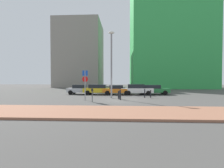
% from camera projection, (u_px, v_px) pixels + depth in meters
% --- Properties ---
extents(ground_plane, '(120.00, 120.00, 0.00)m').
position_uv_depth(ground_plane, '(121.00, 100.00, 17.41)').
color(ground_plane, '#4C4947').
extents(sidewalk_brick, '(40.00, 4.23, 0.14)m').
position_uv_depth(sidewalk_brick, '(121.00, 112.00, 10.49)').
color(sidewalk_brick, '#9E664C').
rests_on(sidewalk_brick, ground).
extents(parked_car_silver, '(4.08, 2.02, 1.42)m').
position_uv_depth(parked_car_silver, '(81.00, 89.00, 24.39)').
color(parked_car_silver, '#B7BABF').
rests_on(parked_car_silver, ground).
extents(parked_car_yellow, '(4.51, 1.99, 1.47)m').
position_uv_depth(parked_car_yellow, '(99.00, 89.00, 24.01)').
color(parked_car_yellow, gold).
rests_on(parked_car_yellow, ground).
extents(parked_car_orange, '(4.40, 2.17, 1.39)m').
position_uv_depth(parked_car_orange, '(117.00, 90.00, 23.77)').
color(parked_car_orange, orange).
rests_on(parked_car_orange, ground).
extents(parked_car_white, '(4.57, 2.12, 1.53)m').
position_uv_depth(parked_car_white, '(137.00, 89.00, 23.51)').
color(parked_car_white, white).
rests_on(parked_car_white, ground).
extents(parked_car_green, '(4.67, 2.19, 1.41)m').
position_uv_depth(parked_car_green, '(153.00, 89.00, 23.96)').
color(parked_car_green, '#237238').
rests_on(parked_car_green, ground).
extents(parking_sign_post, '(0.60, 0.11, 3.16)m').
position_uv_depth(parking_sign_post, '(85.00, 81.00, 16.97)').
color(parking_sign_post, gray).
rests_on(parking_sign_post, ground).
extents(parking_meter, '(0.18, 0.14, 1.32)m').
position_uv_depth(parking_meter, '(92.00, 93.00, 15.58)').
color(parking_meter, '#4C4C51').
rests_on(parking_meter, ground).
extents(street_lamp, '(0.70, 0.36, 7.84)m').
position_uv_depth(street_lamp, '(111.00, 59.00, 19.06)').
color(street_lamp, gray).
rests_on(street_lamp, ground).
extents(traffic_bollard_near, '(0.12, 0.12, 0.93)m').
position_uv_depth(traffic_bollard_near, '(151.00, 94.00, 19.48)').
color(traffic_bollard_near, black).
rests_on(traffic_bollard_near, ground).
extents(traffic_bollard_mid, '(0.17, 0.17, 0.90)m').
position_uv_depth(traffic_bollard_mid, '(119.00, 95.00, 18.55)').
color(traffic_bollard_mid, black).
rests_on(traffic_bollard_mid, ground).
extents(traffic_bollard_far, '(0.12, 0.12, 1.06)m').
position_uv_depth(traffic_bollard_far, '(145.00, 93.00, 19.63)').
color(traffic_bollard_far, black).
rests_on(traffic_bollard_far, ground).
extents(traffic_bollard_edge, '(0.17, 0.17, 1.09)m').
position_uv_depth(traffic_bollard_edge, '(120.00, 95.00, 17.51)').
color(traffic_bollard_edge, black).
rests_on(traffic_bollard_edge, ground).
extents(building_colorful_midrise, '(19.93, 14.74, 29.72)m').
position_uv_depth(building_colorful_midrise, '(168.00, 33.00, 44.24)').
color(building_colorful_midrise, green).
rests_on(building_colorful_midrise, ground).
extents(building_under_construction, '(13.22, 13.80, 19.87)m').
position_uv_depth(building_under_construction, '(80.00, 55.00, 51.28)').
color(building_under_construction, gray).
rests_on(building_under_construction, ground).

